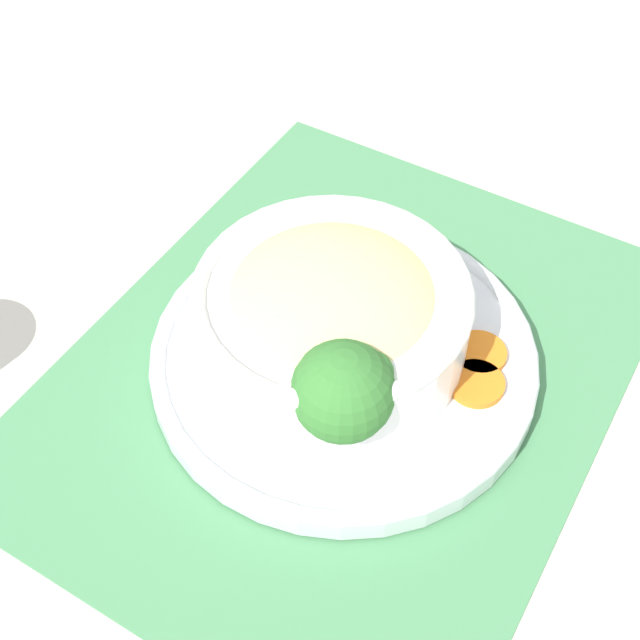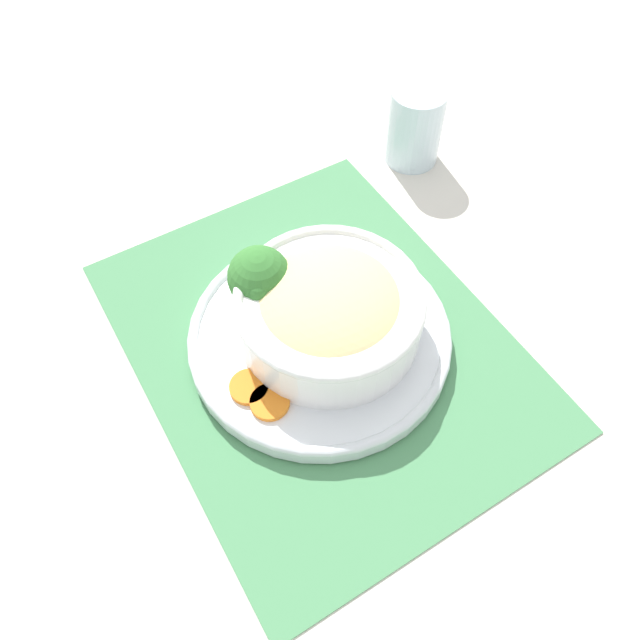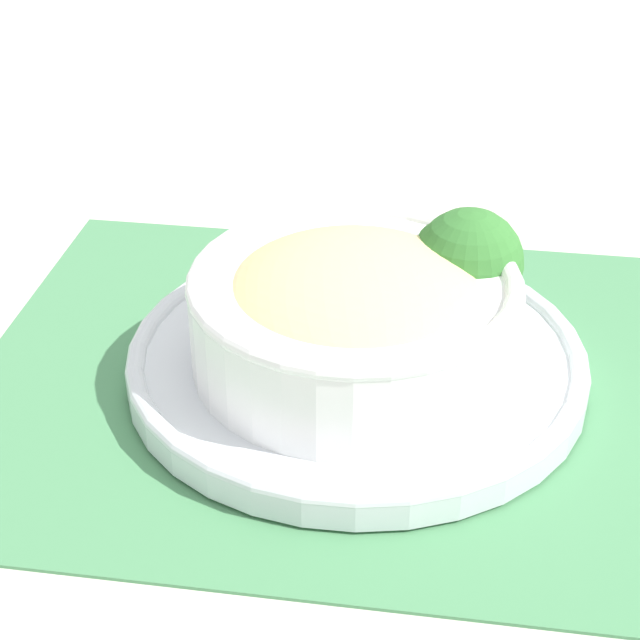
{
  "view_description": "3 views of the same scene",
  "coord_description": "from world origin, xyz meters",
  "views": [
    {
      "loc": [
        0.33,
        0.21,
        0.51
      ],
      "look_at": [
        0.01,
        -0.01,
        0.06
      ],
      "focal_mm": 50.0,
      "sensor_mm": 36.0,
      "label": 1
    },
    {
      "loc": [
        -0.32,
        0.16,
        0.56
      ],
      "look_at": [
        -0.0,
        -0.0,
        0.04
      ],
      "focal_mm": 35.0,
      "sensor_mm": 36.0,
      "label": 2
    },
    {
      "loc": [
        0.1,
        -0.52,
        0.37
      ],
      "look_at": [
        -0.02,
        -0.01,
        0.05
      ],
      "focal_mm": 60.0,
      "sensor_mm": 36.0,
      "label": 3
    }
  ],
  "objects": [
    {
      "name": "placemat",
      "position": [
        0.0,
        0.0,
        0.0
      ],
      "size": [
        0.49,
        0.4,
        0.0
      ],
      "color": "#4C8C59",
      "rests_on": "ground_plane"
    },
    {
      "name": "carrot_slice_middle",
      "position": [
        -0.05,
        0.08,
        0.02
      ],
      "size": [
        0.04,
        0.04,
        0.01
      ],
      "color": "orange",
      "rests_on": "plate"
    },
    {
      "name": "bowl",
      "position": [
        0.0,
        -0.01,
        0.06
      ],
      "size": [
        0.19,
        0.19,
        0.07
      ],
      "color": "white",
      "rests_on": "plate"
    },
    {
      "name": "ground_plane",
      "position": [
        0.0,
        0.0,
        0.0
      ],
      "size": [
        4.0,
        4.0,
        0.0
      ],
      "primitive_type": "plane",
      "color": "beige"
    },
    {
      "name": "carrot_slice_near",
      "position": [
        -0.03,
        0.09,
        0.02
      ],
      "size": [
        0.04,
        0.04,
        0.01
      ],
      "color": "orange",
      "rests_on": "plate"
    },
    {
      "name": "plate",
      "position": [
        0.0,
        0.0,
        0.02
      ],
      "size": [
        0.27,
        0.27,
        0.02
      ],
      "color": "silver",
      "rests_on": "placemat"
    },
    {
      "name": "broccoli_floret",
      "position": [
        0.06,
        0.04,
        0.07
      ],
      "size": [
        0.07,
        0.07,
        0.08
      ],
      "color": "#759E51",
      "rests_on": "plate"
    }
  ]
}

